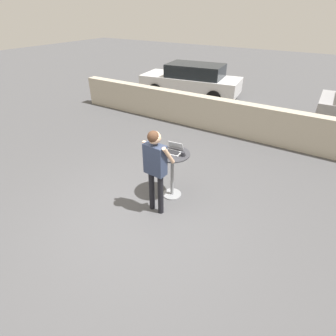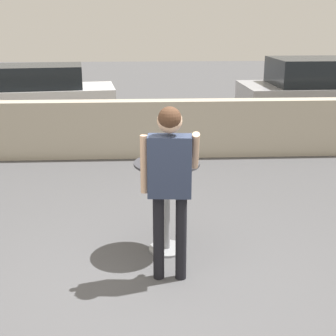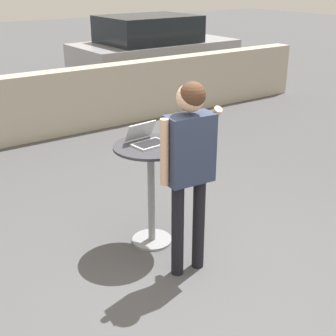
{
  "view_description": "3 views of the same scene",
  "coord_description": "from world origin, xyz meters",
  "px_view_note": "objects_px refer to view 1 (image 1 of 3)",
  "views": [
    {
      "loc": [
        2.48,
        -3.02,
        3.54
      ],
      "look_at": [
        0.18,
        0.64,
        0.86
      ],
      "focal_mm": 28.0,
      "sensor_mm": 36.0,
      "label": 1
    },
    {
      "loc": [
        -0.13,
        -3.84,
        2.51
      ],
      "look_at": [
        0.11,
        0.57,
        1.09
      ],
      "focal_mm": 50.0,
      "sensor_mm": 36.0,
      "label": 2
    },
    {
      "loc": [
        -2.11,
        -2.55,
        2.53
      ],
      "look_at": [
        -0.1,
        0.33,
        1.06
      ],
      "focal_mm": 50.0,
      "sensor_mm": 36.0,
      "label": 3
    }
  ],
  "objects_px": {
    "parked_car_further_down": "(192,80)",
    "laptop": "(174,150)",
    "coffee_mug": "(183,154)",
    "standing_person": "(155,162)",
    "cafe_table": "(172,167)"
  },
  "relations": [
    {
      "from": "parked_car_further_down",
      "to": "laptop",
      "type": "bearing_deg",
      "value": -65.25
    },
    {
      "from": "laptop",
      "to": "coffee_mug",
      "type": "distance_m",
      "value": 0.24
    },
    {
      "from": "standing_person",
      "to": "parked_car_further_down",
      "type": "xyz_separation_m",
      "value": [
        -3.05,
        7.27,
        -0.38
      ]
    },
    {
      "from": "cafe_table",
      "to": "parked_car_further_down",
      "type": "height_order",
      "value": "parked_car_further_down"
    },
    {
      "from": "cafe_table",
      "to": "laptop",
      "type": "distance_m",
      "value": 0.37
    },
    {
      "from": "laptop",
      "to": "coffee_mug",
      "type": "xyz_separation_m",
      "value": [
        0.24,
        -0.05,
        -0.0
      ]
    },
    {
      "from": "standing_person",
      "to": "cafe_table",
      "type": "bearing_deg",
      "value": 89.61
    },
    {
      "from": "standing_person",
      "to": "parked_car_further_down",
      "type": "distance_m",
      "value": 7.89
    },
    {
      "from": "coffee_mug",
      "to": "standing_person",
      "type": "bearing_deg",
      "value": -110.98
    },
    {
      "from": "cafe_table",
      "to": "laptop",
      "type": "relative_size",
      "value": 3.01
    },
    {
      "from": "parked_car_further_down",
      "to": "cafe_table",
      "type": "bearing_deg",
      "value": -65.41
    },
    {
      "from": "parked_car_further_down",
      "to": "standing_person",
      "type": "bearing_deg",
      "value": -67.26
    },
    {
      "from": "laptop",
      "to": "parked_car_further_down",
      "type": "distance_m",
      "value": 7.28
    },
    {
      "from": "cafe_table",
      "to": "laptop",
      "type": "bearing_deg",
      "value": 94.93
    },
    {
      "from": "laptop",
      "to": "coffee_mug",
      "type": "height_order",
      "value": "laptop"
    }
  ]
}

